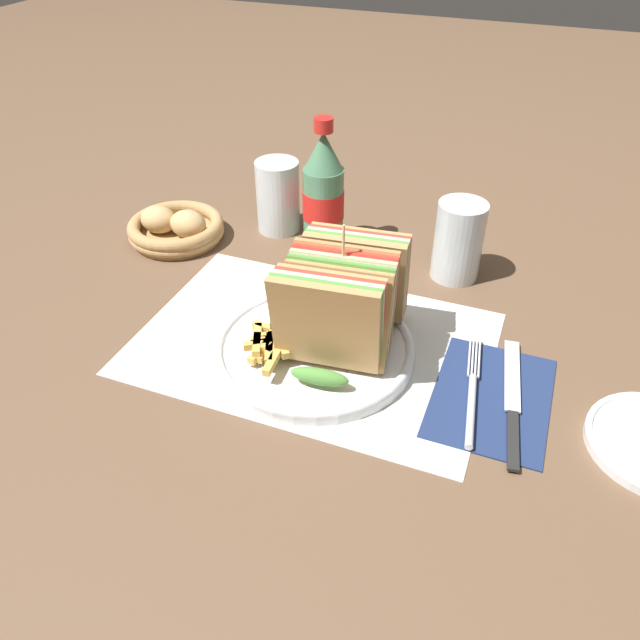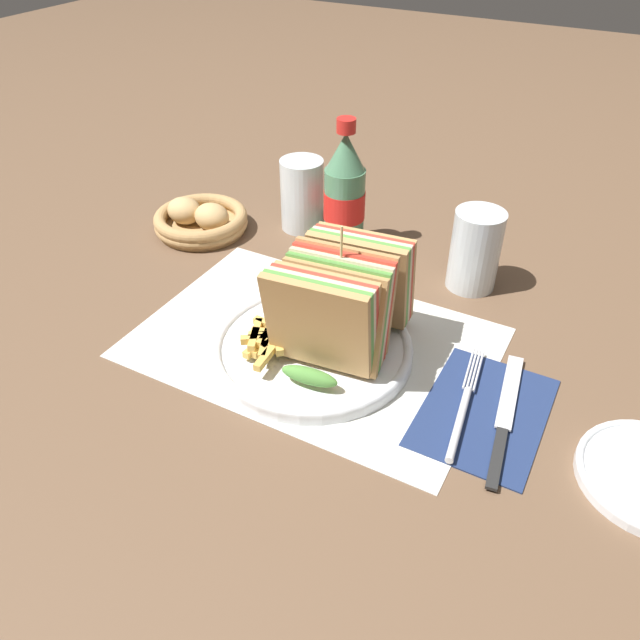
# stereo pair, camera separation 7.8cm
# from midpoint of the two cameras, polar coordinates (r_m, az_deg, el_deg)

# --- Properties ---
(ground_plane) EXTENTS (4.00, 4.00, 0.00)m
(ground_plane) POSITION_cam_midpoint_polar(r_m,az_deg,el_deg) (0.80, 3.41, -2.24)
(ground_plane) COLOR brown
(placemat) EXTENTS (0.45, 0.30, 0.00)m
(placemat) POSITION_cam_midpoint_polar(r_m,az_deg,el_deg) (0.80, 2.17, -2.14)
(placemat) COLOR silver
(placemat) RESTS_ON ground_plane
(plate_main) EXTENTS (0.25, 0.25, 0.02)m
(plate_main) POSITION_cam_midpoint_polar(r_m,az_deg,el_deg) (0.78, 2.15, -2.63)
(plate_main) COLOR white
(plate_main) RESTS_ON ground_plane
(club_sandwich) EXTENTS (0.13, 0.20, 0.17)m
(club_sandwich) POSITION_cam_midpoint_polar(r_m,az_deg,el_deg) (0.74, 4.92, 1.53)
(club_sandwich) COLOR tan
(club_sandwich) RESTS_ON plate_main
(fries_pile) EXTENTS (0.07, 0.11, 0.02)m
(fries_pile) POSITION_cam_midpoint_polar(r_m,az_deg,el_deg) (0.76, -1.65, -1.72)
(fries_pile) COLOR gold
(fries_pile) RESTS_ON plate_main
(ketchup_blob) EXTENTS (0.03, 0.03, 0.01)m
(ketchup_blob) POSITION_cam_midpoint_polar(r_m,az_deg,el_deg) (0.79, 0.72, -0.84)
(ketchup_blob) COLOR maroon
(ketchup_blob) RESTS_ON plate_main
(napkin) EXTENTS (0.13, 0.19, 0.00)m
(napkin) POSITION_cam_midpoint_polar(r_m,az_deg,el_deg) (0.74, 17.73, -8.08)
(napkin) COLOR navy
(napkin) RESTS_ON ground_plane
(fork) EXTENTS (0.04, 0.19, 0.01)m
(fork) POSITION_cam_midpoint_polar(r_m,az_deg,el_deg) (0.73, 15.92, -8.15)
(fork) COLOR silver
(fork) RESTS_ON napkin
(knife) EXTENTS (0.04, 0.21, 0.00)m
(knife) POSITION_cam_midpoint_polar(r_m,az_deg,el_deg) (0.74, 19.49, -8.53)
(knife) COLOR black
(knife) RESTS_ON napkin
(coke_bottle_near) EXTENTS (0.06, 0.06, 0.20)m
(coke_bottle_near) POSITION_cam_midpoint_polar(r_m,az_deg,el_deg) (0.97, 4.58, 11.35)
(coke_bottle_near) COLOR #4C7F5B
(coke_bottle_near) RESTS_ON ground_plane
(glass_near) EXTENTS (0.07, 0.07, 0.12)m
(glass_near) POSITION_cam_midpoint_polar(r_m,az_deg,el_deg) (0.92, 16.31, 5.64)
(glass_near) COLOR silver
(glass_near) RESTS_ON ground_plane
(glass_far) EXTENTS (0.07, 0.07, 0.12)m
(glass_far) POSITION_cam_midpoint_polar(r_m,az_deg,el_deg) (1.04, 0.53, 10.92)
(glass_far) COLOR silver
(glass_far) RESTS_ON ground_plane
(bread_basket) EXTENTS (0.15, 0.15, 0.06)m
(bread_basket) POSITION_cam_midpoint_polar(r_m,az_deg,el_deg) (1.05, -8.79, 8.95)
(bread_basket) COLOR #AD8451
(bread_basket) RESTS_ON ground_plane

